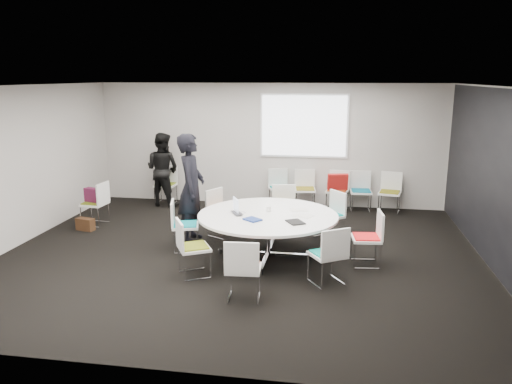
# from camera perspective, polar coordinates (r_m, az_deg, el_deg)

# --- Properties ---
(room_shell) EXTENTS (8.08, 7.08, 2.88)m
(room_shell) POSITION_cam_1_polar(r_m,az_deg,el_deg) (8.15, -1.18, 2.14)
(room_shell) COLOR black
(room_shell) RESTS_ON ground
(conference_table) EXTENTS (2.31, 2.31, 0.73)m
(conference_table) POSITION_cam_1_polar(r_m,az_deg,el_deg) (8.28, 1.36, -3.76)
(conference_table) COLOR silver
(conference_table) RESTS_ON ground
(projection_screen) EXTENTS (1.90, 0.03, 1.35)m
(projection_screen) POSITION_cam_1_polar(r_m,az_deg,el_deg) (11.40, 5.49, 7.52)
(projection_screen) COLOR white
(projection_screen) RESTS_ON room_shell
(chair_ring_a) EXTENTS (0.49, 0.50, 0.88)m
(chair_ring_a) POSITION_cam_1_polar(r_m,az_deg,el_deg) (8.18, 12.51, -6.31)
(chair_ring_a) COLOR silver
(chair_ring_a) RESTS_ON ground
(chair_ring_b) EXTENTS (0.64, 0.64, 0.88)m
(chair_ring_b) POSITION_cam_1_polar(r_m,az_deg,el_deg) (9.34, 8.33, -3.67)
(chair_ring_b) COLOR silver
(chair_ring_b) RESTS_ON ground
(chair_ring_c) EXTENTS (0.53, 0.52, 0.88)m
(chair_ring_c) POSITION_cam_1_polar(r_m,az_deg,el_deg) (9.73, 3.23, -2.87)
(chair_ring_c) COLOR silver
(chair_ring_c) RESTS_ON ground
(chair_ring_d) EXTENTS (0.61, 0.62, 0.88)m
(chair_ring_d) POSITION_cam_1_polar(r_m,az_deg,el_deg) (9.43, -3.89, -3.39)
(chair_ring_d) COLOR silver
(chair_ring_d) RESTS_ON ground
(chair_ring_e) EXTENTS (0.55, 0.56, 0.88)m
(chair_ring_e) POSITION_cam_1_polar(r_m,az_deg,el_deg) (8.73, -8.13, -4.87)
(chair_ring_e) COLOR silver
(chair_ring_e) RESTS_ON ground
(chair_ring_f) EXTENTS (0.62, 0.62, 0.88)m
(chair_ring_f) POSITION_cam_1_polar(r_m,az_deg,el_deg) (7.63, -7.17, -7.53)
(chair_ring_f) COLOR silver
(chair_ring_f) RESTS_ON ground
(chair_ring_g) EXTENTS (0.49, 0.48, 0.88)m
(chair_ring_g) POSITION_cam_1_polar(r_m,az_deg,el_deg) (6.80, -1.44, -10.08)
(chair_ring_g) COLOR silver
(chair_ring_g) RESTS_ON ground
(chair_ring_h) EXTENTS (0.63, 0.62, 0.88)m
(chair_ring_h) POSITION_cam_1_polar(r_m,az_deg,el_deg) (7.36, 8.17, -8.35)
(chair_ring_h) COLOR silver
(chair_ring_h) RESTS_ON ground
(chair_back_a) EXTENTS (0.60, 0.59, 0.88)m
(chair_back_a) POSITION_cam_1_polar(r_m,az_deg,el_deg) (11.42, 2.77, -0.45)
(chair_back_a) COLOR silver
(chair_back_a) RESTS_ON ground
(chair_back_b) EXTENTS (0.51, 0.50, 0.88)m
(chair_back_b) POSITION_cam_1_polar(r_m,az_deg,el_deg) (11.37, 5.60, -0.55)
(chair_back_b) COLOR silver
(chair_back_b) RESTS_ON ground
(chair_back_c) EXTENTS (0.54, 0.53, 0.88)m
(chair_back_c) POSITION_cam_1_polar(r_m,az_deg,el_deg) (11.34, 9.26, -0.70)
(chair_back_c) COLOR silver
(chair_back_c) RESTS_ON ground
(chair_back_d) EXTENTS (0.49, 0.48, 0.88)m
(chair_back_d) POSITION_cam_1_polar(r_m,az_deg,el_deg) (11.37, 11.85, -0.78)
(chair_back_d) COLOR silver
(chair_back_d) RESTS_ON ground
(chair_back_e) EXTENTS (0.55, 0.54, 0.88)m
(chair_back_e) POSITION_cam_1_polar(r_m,az_deg,el_deg) (11.39, 14.99, -0.91)
(chair_back_e) COLOR silver
(chair_back_e) RESTS_ON ground
(chair_spare_left) EXTENTS (0.48, 0.49, 0.88)m
(chair_spare_left) POSITION_cam_1_polar(r_m,az_deg,el_deg) (10.59, -17.85, -2.16)
(chair_spare_left) COLOR silver
(chair_spare_left) RESTS_ON ground
(chair_person_back) EXTENTS (0.48, 0.46, 0.88)m
(chair_person_back) POSITION_cam_1_polar(r_m,az_deg,el_deg) (11.98, -10.25, 0.00)
(chair_person_back) COLOR silver
(chair_person_back) RESTS_ON ground
(person_main) EXTENTS (0.53, 0.76, 1.97)m
(person_main) POSITION_cam_1_polar(r_m,az_deg,el_deg) (9.05, -7.40, 0.45)
(person_main) COLOR black
(person_main) RESTS_ON ground
(person_back) EXTENTS (0.96, 0.83, 1.70)m
(person_back) POSITION_cam_1_polar(r_m,az_deg,el_deg) (11.71, -10.63, 2.56)
(person_back) COLOR black
(person_back) RESTS_ON ground
(laptop) EXTENTS (0.33, 0.37, 0.02)m
(laptop) POSITION_cam_1_polar(r_m,az_deg,el_deg) (8.25, -1.88, -2.43)
(laptop) COLOR #333338
(laptop) RESTS_ON conference_table
(laptop_lid) EXTENTS (0.15, 0.28, 0.22)m
(laptop_lid) POSITION_cam_1_polar(r_m,az_deg,el_deg) (8.31, -2.32, -1.47)
(laptop_lid) COLOR silver
(laptop_lid) RESTS_ON conference_table
(notebook_black) EXTENTS (0.34, 0.37, 0.02)m
(notebook_black) POSITION_cam_1_polar(r_m,az_deg,el_deg) (7.78, 4.51, -3.44)
(notebook_black) COLOR black
(notebook_black) RESTS_ON conference_table
(tablet_folio) EXTENTS (0.33, 0.32, 0.03)m
(tablet_folio) POSITION_cam_1_polar(r_m,az_deg,el_deg) (7.88, -0.40, -3.16)
(tablet_folio) COLOR navy
(tablet_folio) RESTS_ON conference_table
(papers_right) EXTENTS (0.35, 0.28, 0.00)m
(papers_right) POSITION_cam_1_polar(r_m,az_deg,el_deg) (8.50, 4.90, -2.06)
(papers_right) COLOR silver
(papers_right) RESTS_ON conference_table
(papers_front) EXTENTS (0.36, 0.31, 0.00)m
(papers_front) POSITION_cam_1_polar(r_m,az_deg,el_deg) (8.16, 5.40, -2.73)
(papers_front) COLOR silver
(papers_front) RESTS_ON conference_table
(cup) EXTENTS (0.08, 0.08, 0.09)m
(cup) POSITION_cam_1_polar(r_m,az_deg,el_deg) (8.37, 1.45, -1.95)
(cup) COLOR white
(cup) RESTS_ON conference_table
(phone) EXTENTS (0.16, 0.12, 0.01)m
(phone) POSITION_cam_1_polar(r_m,az_deg,el_deg) (7.74, 4.72, -3.58)
(phone) COLOR black
(phone) RESTS_ON conference_table
(maroon_bag) EXTENTS (0.42, 0.25, 0.28)m
(maroon_bag) POSITION_cam_1_polar(r_m,az_deg,el_deg) (10.51, -18.05, -0.35)
(maroon_bag) COLOR #561736
(maroon_bag) RESTS_ON chair_spare_left
(brown_bag) EXTENTS (0.39, 0.24, 0.24)m
(brown_bag) POSITION_cam_1_polar(r_m,az_deg,el_deg) (10.34, -18.93, -3.51)
(brown_bag) COLOR #392112
(brown_bag) RESTS_ON ground
(red_jacket) EXTENTS (0.46, 0.24, 0.36)m
(red_jacket) POSITION_cam_1_polar(r_m,az_deg,el_deg) (11.02, 9.32, 1.16)
(red_jacket) COLOR #A71714
(red_jacket) RESTS_ON chair_back_c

